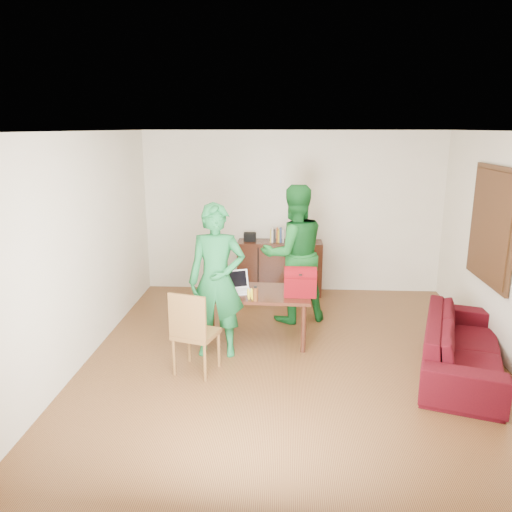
# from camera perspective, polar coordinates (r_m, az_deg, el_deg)

# --- Properties ---
(room) EXTENTS (5.20, 5.70, 2.90)m
(room) POSITION_cam_1_polar(r_m,az_deg,el_deg) (5.89, 4.58, 0.38)
(room) COLOR #452411
(room) RESTS_ON ground
(table) EXTENTS (1.46, 0.86, 0.67)m
(table) POSITION_cam_1_polar(r_m,az_deg,el_deg) (6.52, -0.10, -4.74)
(table) COLOR black
(table) RESTS_ON ground
(chair) EXTENTS (0.56, 0.54, 0.99)m
(chair) POSITION_cam_1_polar(r_m,az_deg,el_deg) (5.84, -6.88, -10.42)
(chair) COLOR brown
(chair) RESTS_ON ground
(person_near) EXTENTS (0.71, 0.48, 1.89)m
(person_near) POSITION_cam_1_polar(r_m,az_deg,el_deg) (6.04, -4.51, -2.87)
(person_near) COLOR #15612D
(person_near) RESTS_ON ground
(person_far) EXTENTS (1.16, 1.03, 1.98)m
(person_far) POSITION_cam_1_polar(r_m,az_deg,el_deg) (7.13, 4.34, 0.23)
(person_far) COLOR #145D20
(person_far) RESTS_ON ground
(laptop) EXTENTS (0.43, 0.36, 0.26)m
(laptop) POSITION_cam_1_polar(r_m,az_deg,el_deg) (6.45, -2.08, -3.80)
(laptop) COLOR white
(laptop) RESTS_ON table
(bananas) EXTENTS (0.17, 0.13, 0.06)m
(bananas) POSITION_cam_1_polar(r_m,az_deg,el_deg) (6.19, -0.51, -4.77)
(bananas) COLOR yellow
(bananas) RESTS_ON table
(bottle) EXTENTS (0.08, 0.08, 0.19)m
(bottle) POSITION_cam_1_polar(r_m,az_deg,el_deg) (6.13, -0.07, -4.30)
(bottle) COLOR #592E14
(bottle) RESTS_ON table
(red_bag) EXTENTS (0.41, 0.24, 0.30)m
(red_bag) POSITION_cam_1_polar(r_m,az_deg,el_deg) (6.32, 5.08, -3.24)
(red_bag) COLOR #710708
(red_bag) RESTS_ON table
(sofa) EXTENTS (1.45, 2.28, 0.62)m
(sofa) POSITION_cam_1_polar(r_m,az_deg,el_deg) (6.31, 22.59, -9.35)
(sofa) COLOR #3A0A07
(sofa) RESTS_ON ground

